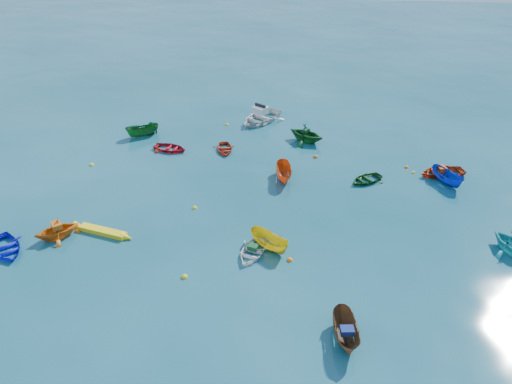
# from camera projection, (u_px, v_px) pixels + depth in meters

# --- Properties ---
(ground) EXTENTS (160.00, 160.00, 0.00)m
(ground) POSITION_uv_depth(u_px,v_px,m) (247.00, 241.00, 29.68)
(ground) COLOR #0A3F4C
(ground) RESTS_ON ground
(dinghy_blue_sw) EXTENTS (3.72, 3.75, 0.64)m
(dinghy_blue_sw) POSITION_uv_depth(u_px,v_px,m) (7.00, 251.00, 28.86)
(dinghy_blue_sw) COLOR #111AD7
(dinghy_blue_sw) RESTS_ON ground
(dinghy_white_near) EXTENTS (2.62, 3.12, 0.55)m
(dinghy_white_near) POSITION_uv_depth(u_px,v_px,m) (252.00, 254.00, 28.59)
(dinghy_white_near) COLOR white
(dinghy_white_near) RESTS_ON ground
(sampan_brown_mid) EXTENTS (1.44, 3.05, 1.14)m
(sampan_brown_mid) POSITION_uv_depth(u_px,v_px,m) (345.00, 339.00, 23.12)
(sampan_brown_mid) COLOR brown
(sampan_brown_mid) RESTS_ON ground
(dinghy_orange_w) EXTENTS (3.37, 3.31, 1.35)m
(dinghy_orange_w) POSITION_uv_depth(u_px,v_px,m) (58.00, 237.00, 29.98)
(dinghy_orange_w) COLOR orange
(dinghy_orange_w) RESTS_ON ground
(sampan_yellow_mid) EXTENTS (2.87, 2.62, 1.10)m
(sampan_yellow_mid) POSITION_uv_depth(u_px,v_px,m) (269.00, 248.00, 29.07)
(sampan_yellow_mid) COLOR gold
(sampan_yellow_mid) RESTS_ON ground
(dinghy_green_e) EXTENTS (3.16, 3.01, 0.53)m
(dinghy_green_e) POSITION_uv_depth(u_px,v_px,m) (366.00, 181.00, 35.80)
(dinghy_green_e) COLOR #0F4113
(dinghy_green_e) RESTS_ON ground
(dinghy_cyan_se) EXTENTS (3.35, 3.51, 1.43)m
(dinghy_cyan_se) POSITION_uv_depth(u_px,v_px,m) (510.00, 252.00, 28.77)
(dinghy_cyan_se) COLOR teal
(dinghy_cyan_se) RESTS_ON ground
(dinghy_red_nw) EXTENTS (3.13, 2.56, 0.57)m
(dinghy_red_nw) POSITION_uv_depth(u_px,v_px,m) (170.00, 150.00, 40.14)
(dinghy_red_nw) COLOR #A90E1A
(dinghy_red_nw) RESTS_ON ground
(sampan_orange_n) EXTENTS (1.45, 3.10, 1.16)m
(sampan_orange_n) POSITION_uv_depth(u_px,v_px,m) (284.00, 179.00, 36.11)
(sampan_orange_n) COLOR #C74B12
(sampan_orange_n) RESTS_ON ground
(dinghy_green_n) EXTENTS (3.99, 3.84, 1.62)m
(dinghy_green_n) POSITION_uv_depth(u_px,v_px,m) (306.00, 141.00, 41.57)
(dinghy_green_n) COLOR #13521C
(dinghy_green_n) RESTS_ON ground
(dinghy_red_ne) EXTENTS (3.88, 3.21, 0.70)m
(dinghy_red_ne) POSITION_uv_depth(u_px,v_px,m) (441.00, 175.00, 36.61)
(dinghy_red_ne) COLOR #B2320E
(dinghy_red_ne) RESTS_ON ground
(sampan_blue_far) EXTENTS (2.40, 2.98, 1.10)m
(sampan_blue_far) POSITION_uv_depth(u_px,v_px,m) (446.00, 183.00, 35.61)
(sampan_blue_far) COLOR #0D2DAC
(sampan_blue_far) RESTS_ON ground
(dinghy_red_far) EXTENTS (2.31, 2.83, 0.51)m
(dinghy_red_far) POSITION_uv_depth(u_px,v_px,m) (225.00, 151.00, 40.06)
(dinghy_red_far) COLOR #B4290F
(dinghy_red_far) RESTS_ON ground
(sampan_green_far) EXTENTS (2.99, 2.41, 1.10)m
(sampan_green_far) POSITION_uv_depth(u_px,v_px,m) (143.00, 136.00, 42.52)
(sampan_green_far) COLOR #14561D
(sampan_green_far) RESTS_ON ground
(kayak_yellow) EXTENTS (3.85, 1.49, 0.38)m
(kayak_yellow) POSITION_uv_depth(u_px,v_px,m) (103.00, 233.00, 30.33)
(kayak_yellow) COLOR yellow
(kayak_yellow) RESTS_ON ground
(motorboat_white) EXTENTS (5.25, 5.60, 1.54)m
(motorboat_white) POSITION_uv_depth(u_px,v_px,m) (260.00, 121.00, 45.24)
(motorboat_white) COLOR silver
(motorboat_white) RESTS_ON ground
(tarp_green_a) EXTENTS (0.68, 0.59, 0.28)m
(tarp_green_a) POSITION_uv_depth(u_px,v_px,m) (253.00, 247.00, 28.45)
(tarp_green_a) COLOR #134D25
(tarp_green_a) RESTS_ON dinghy_white_near
(tarp_blue_a) EXTENTS (0.66, 0.53, 0.30)m
(tarp_blue_a) POSITION_uv_depth(u_px,v_px,m) (347.00, 331.00, 22.62)
(tarp_blue_a) COLOR navy
(tarp_blue_a) RESTS_ON sampan_brown_mid
(tarp_orange_a) EXTENTS (0.86, 0.89, 0.35)m
(tarp_orange_a) POSITION_uv_depth(u_px,v_px,m) (56.00, 225.00, 29.56)
(tarp_orange_a) COLOR #BC5913
(tarp_orange_a) RESTS_ON dinghy_orange_w
(tarp_green_b) EXTENTS (0.66, 0.71, 0.28)m
(tarp_green_b) POSITION_uv_depth(u_px,v_px,m) (305.00, 131.00, 41.14)
(tarp_green_b) COLOR #0F3F20
(tarp_green_b) RESTS_ON dinghy_green_n
(tarp_orange_b) EXTENTS (0.75, 0.87, 0.36)m
(tarp_orange_b) POSITION_uv_depth(u_px,v_px,m) (441.00, 169.00, 36.32)
(tarp_orange_b) COLOR #C54A14
(tarp_orange_b) RESTS_ON dinghy_red_ne
(buoy_or_a) EXTENTS (0.34, 0.34, 0.34)m
(buoy_or_a) POSITION_uv_depth(u_px,v_px,m) (78.00, 231.00, 30.49)
(buoy_or_a) COLOR #D3690B
(buoy_or_a) RESTS_ON ground
(buoy_ye_a) EXTENTS (0.36, 0.36, 0.36)m
(buoy_ye_a) POSITION_uv_depth(u_px,v_px,m) (185.00, 277.00, 26.85)
(buoy_ye_a) COLOR yellow
(buoy_ye_a) RESTS_ON ground
(buoy_or_b) EXTENTS (0.34, 0.34, 0.34)m
(buoy_or_b) POSITION_uv_depth(u_px,v_px,m) (290.00, 260.00, 28.08)
(buoy_or_b) COLOR orange
(buoy_or_b) RESTS_ON ground
(buoy_ye_b) EXTENTS (0.33, 0.33, 0.33)m
(buoy_ye_b) POSITION_uv_depth(u_px,v_px,m) (92.00, 165.00, 37.93)
(buoy_ye_b) COLOR yellow
(buoy_ye_b) RESTS_ON ground
(buoy_or_c) EXTENTS (0.34, 0.34, 0.34)m
(buoy_or_c) POSITION_uv_depth(u_px,v_px,m) (157.00, 151.00, 40.08)
(buoy_or_c) COLOR #E34E0C
(buoy_or_c) RESTS_ON ground
(buoy_ye_c) EXTENTS (0.31, 0.31, 0.31)m
(buoy_ye_c) POSITION_uv_depth(u_px,v_px,m) (195.00, 208.00, 32.74)
(buoy_ye_c) COLOR yellow
(buoy_ye_c) RESTS_ON ground
(buoy_or_d) EXTENTS (0.31, 0.31, 0.31)m
(buoy_or_d) POSITION_uv_depth(u_px,v_px,m) (407.00, 168.00, 37.60)
(buoy_or_d) COLOR orange
(buoy_or_d) RESTS_ON ground
(buoy_ye_d) EXTENTS (0.34, 0.34, 0.34)m
(buoy_ye_d) POSITION_uv_depth(u_px,v_px,m) (227.00, 125.00, 44.49)
(buoy_ye_d) COLOR yellow
(buoy_ye_d) RESTS_ON ground
(buoy_or_e) EXTENTS (0.36, 0.36, 0.36)m
(buoy_or_e) POSITION_uv_depth(u_px,v_px,m) (315.00, 157.00, 39.06)
(buoy_or_e) COLOR #CF510B
(buoy_or_e) RESTS_ON ground
(buoy_ye_e) EXTENTS (0.29, 0.29, 0.29)m
(buoy_ye_e) POSITION_uv_depth(u_px,v_px,m) (413.00, 173.00, 36.88)
(buoy_ye_e) COLOR yellow
(buoy_ye_e) RESTS_ON ground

